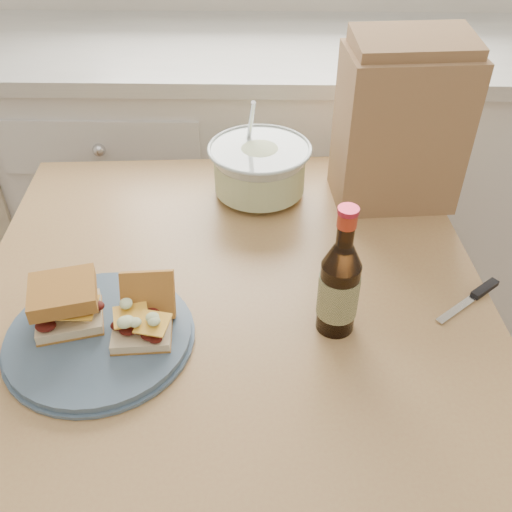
{
  "coord_description": "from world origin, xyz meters",
  "views": [
    {
      "loc": [
        -0.04,
        0.01,
        1.5
      ],
      "look_at": [
        -0.06,
        0.79,
        0.87
      ],
      "focal_mm": 40.0,
      "sensor_mm": 36.0,
      "label": 1
    }
  ],
  "objects_px": {
    "dining_table": "(233,326)",
    "paper_bag": "(400,130)",
    "plate": "(100,336)",
    "coleslaw_bowl": "(260,171)",
    "beer_bottle": "(339,286)"
  },
  "relations": [
    {
      "from": "coleslaw_bowl",
      "to": "dining_table",
      "type": "bearing_deg",
      "value": -98.66
    },
    {
      "from": "dining_table",
      "to": "coleslaw_bowl",
      "type": "relative_size",
      "value": 4.37
    },
    {
      "from": "dining_table",
      "to": "paper_bag",
      "type": "bearing_deg",
      "value": 38.12
    },
    {
      "from": "paper_bag",
      "to": "plate",
      "type": "bearing_deg",
      "value": -145.96
    },
    {
      "from": "coleslaw_bowl",
      "to": "paper_bag",
      "type": "xyz_separation_m",
      "value": [
        0.29,
        -0.01,
        0.11
      ]
    },
    {
      "from": "beer_bottle",
      "to": "plate",
      "type": "bearing_deg",
      "value": -175.44
    },
    {
      "from": "dining_table",
      "to": "coleslaw_bowl",
      "type": "height_order",
      "value": "coleslaw_bowl"
    },
    {
      "from": "plate",
      "to": "coleslaw_bowl",
      "type": "height_order",
      "value": "coleslaw_bowl"
    },
    {
      "from": "paper_bag",
      "to": "dining_table",
      "type": "bearing_deg",
      "value": -143.59
    },
    {
      "from": "beer_bottle",
      "to": "coleslaw_bowl",
      "type": "bearing_deg",
      "value": 106.4
    },
    {
      "from": "beer_bottle",
      "to": "paper_bag",
      "type": "height_order",
      "value": "paper_bag"
    },
    {
      "from": "dining_table",
      "to": "paper_bag",
      "type": "distance_m",
      "value": 0.54
    },
    {
      "from": "plate",
      "to": "coleslaw_bowl",
      "type": "relative_size",
      "value": 1.34
    },
    {
      "from": "coleslaw_bowl",
      "to": "beer_bottle",
      "type": "bearing_deg",
      "value": -71.95
    },
    {
      "from": "coleslaw_bowl",
      "to": "beer_bottle",
      "type": "relative_size",
      "value": 0.94
    }
  ]
}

